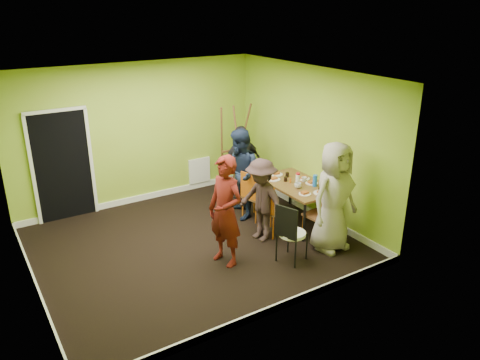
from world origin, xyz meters
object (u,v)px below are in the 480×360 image
object	(u,v)px
chair_front_end	(322,212)
blue_bottle	(315,181)
person_back_end	(242,162)
person_front_end	(334,197)
chair_back_end	(247,171)
orange_bottle	(290,180)
easel	(234,148)
person_standing	(226,211)
person_left_near	(261,200)
dining_table	(297,186)
person_left_far	(240,174)
chair_left_near	(269,206)
chair_left_far	(252,193)
chair_bentwood	(290,231)
thermos	(298,180)

from	to	relation	value
chair_front_end	blue_bottle	size ratio (longest dim) A/B	4.61
person_back_end	person_front_end	distance (m)	2.63
person_back_end	person_front_end	bearing A→B (deg)	88.03
chair_back_end	orange_bottle	bearing A→B (deg)	77.20
easel	person_back_end	size ratio (longest dim) A/B	1.23
person_back_end	person_standing	bearing A→B (deg)	48.53
easel	orange_bottle	world-z (taller)	easel
orange_bottle	person_back_end	distance (m)	1.42
person_left_near	person_back_end	bearing A→B (deg)	147.38
dining_table	person_left_far	world-z (taller)	person_left_far
chair_left_near	easel	xyz separation A→B (m)	(0.60, 2.16, 0.38)
chair_left_far	person_back_end	bearing A→B (deg)	143.06
chair_bentwood	orange_bottle	world-z (taller)	chair_bentwood
dining_table	orange_bottle	xyz separation A→B (m)	(-0.08, 0.11, 0.10)
easel	orange_bottle	distance (m)	1.88
orange_bottle	person_back_end	size ratio (longest dim) A/B	0.06
dining_table	chair_left_near	bearing A→B (deg)	-166.73
person_left_far	person_back_end	world-z (taller)	person_left_far
chair_bentwood	easel	world-z (taller)	easel
chair_back_end	person_left_near	world-z (taller)	person_left_near
person_front_end	person_left_far	bearing A→B (deg)	103.13
person_left_near	chair_left_far	bearing A→B (deg)	146.99
dining_table	chair_left_far	xyz separation A→B (m)	(-0.65, 0.50, -0.17)
person_standing	thermos	bearing A→B (deg)	90.88
thermos	person_front_end	xyz separation A→B (m)	(-0.11, -1.05, 0.07)
easel	person_front_end	bearing A→B (deg)	-90.18
blue_bottle	orange_bottle	size ratio (longest dim) A/B	2.42
dining_table	chair_bentwood	size ratio (longest dim) A/B	1.52
chair_left_far	chair_bentwood	world-z (taller)	chair_bentwood
chair_bentwood	thermos	bearing A→B (deg)	116.87
thermos	chair_back_end	bearing A→B (deg)	98.08
person_back_end	chair_left_far	bearing A→B (deg)	64.07
blue_bottle	chair_bentwood	bearing A→B (deg)	-145.14
thermos	person_left_near	distance (m)	0.94
thermos	person_standing	distance (m)	1.88
chair_back_end	person_left_far	world-z (taller)	person_left_far
person_standing	person_front_end	bearing A→B (deg)	57.40
dining_table	person_front_end	world-z (taller)	person_front_end
person_left_far	person_left_near	world-z (taller)	person_left_far
person_front_end	person_left_near	bearing A→B (deg)	126.50
chair_front_end	person_back_end	xyz separation A→B (m)	(-0.10, 2.35, 0.22)
chair_back_end	chair_front_end	distance (m)	2.17
chair_front_end	chair_bentwood	size ratio (longest dim) A/B	0.99
dining_table	person_standing	size ratio (longest dim) A/B	0.86
orange_bottle	chair_back_end	bearing A→B (deg)	97.46
chair_left_near	orange_bottle	world-z (taller)	chair_left_near
chair_bentwood	orange_bottle	bearing A→B (deg)	122.04
person_standing	person_front_end	distance (m)	1.78
blue_bottle	person_back_end	xyz separation A→B (m)	(-0.41, 1.78, -0.09)
orange_bottle	person_left_far	world-z (taller)	person_left_far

